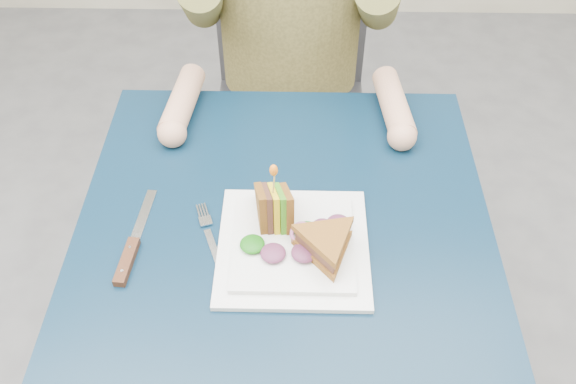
{
  "coord_description": "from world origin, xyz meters",
  "views": [
    {
      "loc": [
        0.02,
        -0.73,
        1.57
      ],
      "look_at": [
        0.01,
        -0.02,
        0.82
      ],
      "focal_mm": 38.0,
      "sensor_mm": 36.0,
      "label": 1
    }
  ],
  "objects_px": {
    "table": "(284,245)",
    "sandwich_flat": "(326,244)",
    "plate": "(293,245)",
    "sandwich_upright": "(275,208)",
    "knife": "(130,253)",
    "fork": "(212,242)",
    "chair": "(291,79)"
  },
  "relations": [
    {
      "from": "plate",
      "to": "sandwich_flat",
      "type": "xyz_separation_m",
      "value": [
        0.06,
        -0.03,
        0.04
      ]
    },
    {
      "from": "table",
      "to": "sandwich_upright",
      "type": "distance_m",
      "value": 0.14
    },
    {
      "from": "table",
      "to": "sandwich_flat",
      "type": "xyz_separation_m",
      "value": [
        0.07,
        -0.1,
        0.12
      ]
    },
    {
      "from": "table",
      "to": "sandwich_upright",
      "type": "relative_size",
      "value": 5.86
    },
    {
      "from": "plate",
      "to": "knife",
      "type": "relative_size",
      "value": 1.17
    },
    {
      "from": "chair",
      "to": "knife",
      "type": "bearing_deg",
      "value": -108.7
    },
    {
      "from": "table",
      "to": "knife",
      "type": "xyz_separation_m",
      "value": [
        -0.26,
        -0.09,
        0.09
      ]
    },
    {
      "from": "sandwich_upright",
      "to": "sandwich_flat",
      "type": "bearing_deg",
      "value": -38.45
    },
    {
      "from": "sandwich_upright",
      "to": "fork",
      "type": "bearing_deg",
      "value": -161.91
    },
    {
      "from": "chair",
      "to": "plate",
      "type": "bearing_deg",
      "value": -88.7
    },
    {
      "from": "plate",
      "to": "chair",
      "type": "bearing_deg",
      "value": 91.3
    },
    {
      "from": "table",
      "to": "fork",
      "type": "height_order",
      "value": "fork"
    },
    {
      "from": "sandwich_flat",
      "to": "sandwich_upright",
      "type": "height_order",
      "value": "sandwich_upright"
    },
    {
      "from": "table",
      "to": "plate",
      "type": "height_order",
      "value": "plate"
    },
    {
      "from": "plate",
      "to": "fork",
      "type": "bearing_deg",
      "value": 176.29
    },
    {
      "from": "table",
      "to": "fork",
      "type": "bearing_deg",
      "value": -153.67
    },
    {
      "from": "sandwich_flat",
      "to": "knife",
      "type": "bearing_deg",
      "value": 179.05
    },
    {
      "from": "plate",
      "to": "fork",
      "type": "xyz_separation_m",
      "value": [
        -0.14,
        0.01,
        -0.01
      ]
    },
    {
      "from": "table",
      "to": "chair",
      "type": "distance_m",
      "value": 0.7
    },
    {
      "from": "sandwich_flat",
      "to": "fork",
      "type": "height_order",
      "value": "sandwich_flat"
    },
    {
      "from": "table",
      "to": "plate",
      "type": "bearing_deg",
      "value": -76.44
    },
    {
      "from": "sandwich_flat",
      "to": "knife",
      "type": "relative_size",
      "value": 0.79
    },
    {
      "from": "table",
      "to": "plate",
      "type": "relative_size",
      "value": 2.88
    },
    {
      "from": "table",
      "to": "fork",
      "type": "distance_m",
      "value": 0.16
    },
    {
      "from": "sandwich_flat",
      "to": "sandwich_upright",
      "type": "distance_m",
      "value": 0.11
    },
    {
      "from": "table",
      "to": "sandwich_upright",
      "type": "bearing_deg",
      "value": -121.24
    },
    {
      "from": "table",
      "to": "fork",
      "type": "relative_size",
      "value": 4.32
    },
    {
      "from": "fork",
      "to": "knife",
      "type": "height_order",
      "value": "knife"
    },
    {
      "from": "chair",
      "to": "sandwich_flat",
      "type": "height_order",
      "value": "chair"
    },
    {
      "from": "chair",
      "to": "fork",
      "type": "xyz_separation_m",
      "value": [
        -0.13,
        -0.75,
        0.19
      ]
    },
    {
      "from": "fork",
      "to": "knife",
      "type": "relative_size",
      "value": 0.78
    },
    {
      "from": "knife",
      "to": "chair",
      "type": "bearing_deg",
      "value": 71.3
    }
  ]
}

